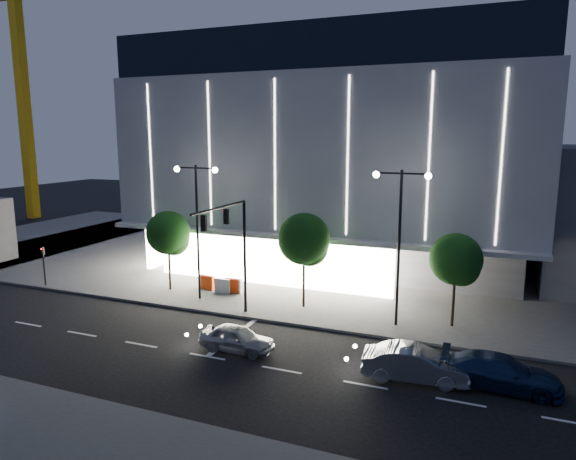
# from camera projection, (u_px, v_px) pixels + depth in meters

# --- Properties ---
(ground) EXTENTS (160.00, 160.00, 0.00)m
(ground) POSITION_uv_depth(u_px,v_px,m) (189.00, 340.00, 27.60)
(ground) COLOR black
(ground) RESTS_ON ground
(sidewalk_museum) EXTENTS (70.00, 40.00, 0.15)m
(sidewalk_museum) POSITION_uv_depth(u_px,v_px,m) (376.00, 253.00, 47.69)
(sidewalk_museum) COLOR #474747
(sidewalk_museum) RESTS_ON ground
(museum) EXTENTS (30.00, 25.80, 18.00)m
(museum) POSITION_uv_depth(u_px,v_px,m) (353.00, 153.00, 45.21)
(museum) COLOR #4C4C51
(museum) RESTS_ON ground
(traffic_mast) EXTENTS (0.33, 5.89, 7.07)m
(traffic_mast) POSITION_uv_depth(u_px,v_px,m) (233.00, 238.00, 29.38)
(traffic_mast) COLOR black
(traffic_mast) RESTS_ON ground
(street_lamp_west) EXTENTS (3.16, 0.36, 9.00)m
(street_lamp_west) POSITION_uv_depth(u_px,v_px,m) (197.00, 212.00, 33.10)
(street_lamp_west) COLOR black
(street_lamp_west) RESTS_ON ground
(street_lamp_east) EXTENTS (3.16, 0.36, 9.00)m
(street_lamp_east) POSITION_uv_depth(u_px,v_px,m) (400.00, 225.00, 28.36)
(street_lamp_east) COLOR black
(street_lamp_east) RESTS_ON ground
(ped_signal_far) EXTENTS (0.22, 0.24, 3.00)m
(ped_signal_far) POSITION_uv_depth(u_px,v_px,m) (44.00, 262.00, 36.84)
(ped_signal_far) COLOR black
(ped_signal_far) RESTS_ON ground
(tower_crane) EXTENTS (32.00, 2.00, 28.50)m
(tower_crane) POSITION_uv_depth(u_px,v_px,m) (26.00, 57.00, 64.37)
(tower_crane) COLOR gold
(tower_crane) RESTS_ON ground
(tree_left) EXTENTS (3.02, 3.02, 5.72)m
(tree_left) POSITION_uv_depth(u_px,v_px,m) (169.00, 235.00, 35.46)
(tree_left) COLOR black
(tree_left) RESTS_ON ground
(tree_mid) EXTENTS (3.25, 3.25, 6.15)m
(tree_mid) POSITION_uv_depth(u_px,v_px,m) (304.00, 242.00, 31.76)
(tree_mid) COLOR black
(tree_mid) RESTS_ON ground
(tree_right) EXTENTS (2.91, 2.91, 5.51)m
(tree_right) POSITION_uv_depth(u_px,v_px,m) (456.00, 262.00, 28.56)
(tree_right) COLOR black
(tree_right) RESTS_ON ground
(car_lead) EXTENTS (3.96, 1.70, 1.33)m
(car_lead) POSITION_uv_depth(u_px,v_px,m) (237.00, 338.00, 26.09)
(car_lead) COLOR #999CA0
(car_lead) RESTS_ON ground
(car_second) EXTENTS (4.82, 2.13, 1.54)m
(car_second) POSITION_uv_depth(u_px,v_px,m) (415.00, 364.00, 22.94)
(car_second) COLOR #929399
(car_second) RESTS_ON ground
(car_third) EXTENTS (5.03, 2.07, 1.46)m
(car_third) POSITION_uv_depth(u_px,v_px,m) (501.00, 372.00, 22.22)
(car_third) COLOR #132348
(car_third) RESTS_ON ground
(barrier_a) EXTENTS (1.13, 0.42, 1.00)m
(barrier_a) POSITION_uv_depth(u_px,v_px,m) (207.00, 282.00, 36.08)
(barrier_a) COLOR #FC400E
(barrier_a) RESTS_ON sidewalk_museum
(barrier_b) EXTENTS (1.11, 0.30, 1.00)m
(barrier_b) POSITION_uv_depth(u_px,v_px,m) (222.00, 286.00, 35.24)
(barrier_b) COLOR silver
(barrier_b) RESTS_ON sidewalk_museum
(barrier_c) EXTENTS (1.10, 0.27, 1.00)m
(barrier_c) POSITION_uv_depth(u_px,v_px,m) (232.00, 286.00, 35.25)
(barrier_c) COLOR red
(barrier_c) RESTS_ON sidewalk_museum
(barrier_d) EXTENTS (1.11, 0.31, 1.00)m
(barrier_d) POSITION_uv_depth(u_px,v_px,m) (234.00, 286.00, 35.27)
(barrier_d) COLOR silver
(barrier_d) RESTS_ON sidewalk_museum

